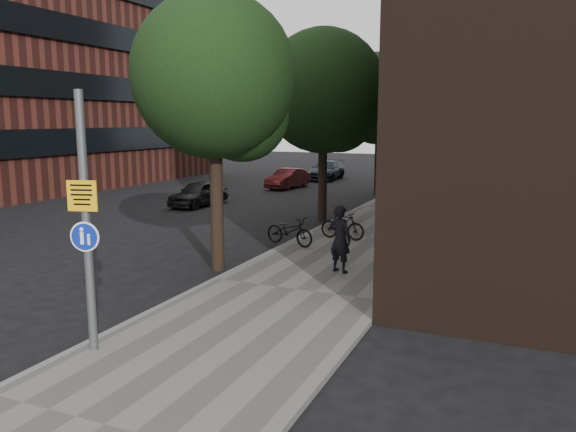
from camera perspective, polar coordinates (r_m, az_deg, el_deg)
The scene contains 15 objects.
ground at distance 11.00m, azimuth -7.32°, elevation -12.50°, with size 120.00×120.00×0.00m, color black.
sidewalk at distance 19.81m, azimuth 8.26°, elevation -2.29°, with size 4.50×60.00×0.12m, color slate.
curb_edge at distance 20.49m, azimuth 2.18°, elevation -1.77°, with size 0.15×60.00×0.13m, color slate.
street_tree_near at distance 15.50m, azimuth -7.00°, elevation 13.21°, with size 4.40×4.40×7.50m.
street_tree_mid at distance 23.23m, azimuth 3.90°, elevation 12.08°, with size 5.00×5.00×7.80m.
street_tree_far at distance 31.85m, azimuth 9.45°, elevation 11.33°, with size 5.00×5.00×7.80m.
signpost at distance 10.21m, azimuth -19.80°, elevation -0.67°, with size 0.51×0.17×4.53m.
pedestrian at distance 15.00m, azimuth 5.32°, elevation -2.32°, with size 0.66×0.43×1.82m, color black.
parked_bike_facade_near at distance 16.61m, azimuth 11.54°, elevation -2.99°, with size 0.57×1.63×0.86m, color black.
parked_bike_facade_far at distance 19.59m, azimuth 13.46°, elevation -0.81°, with size 0.50×1.78×1.07m, color black.
parked_bike_curb_near at distance 18.24m, azimuth 0.16°, elevation -1.51°, with size 0.63×1.81×0.95m, color black.
parked_bike_curb_far at distance 19.22m, azimuth 5.54°, elevation -0.95°, with size 0.45×1.61×0.96m, color black.
parked_car_near at distance 27.72m, azimuth -9.07°, elevation 2.28°, with size 1.45×3.60×1.23m, color black.
parked_car_mid at distance 34.58m, azimuth -0.00°, elevation 3.84°, with size 1.27×3.65×1.20m, color #521718.
parked_car_far at distance 39.78m, azimuth 3.90°, elevation 4.67°, with size 1.84×4.52×1.31m, color #1C2533.
Camera 1 is at (5.28, -8.72, 4.15)m, focal length 35.00 mm.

